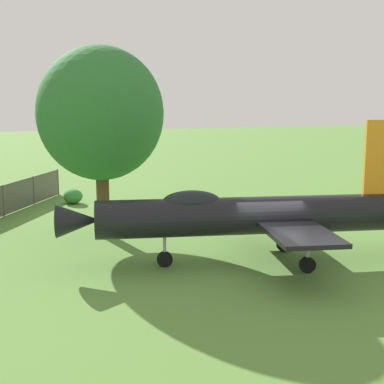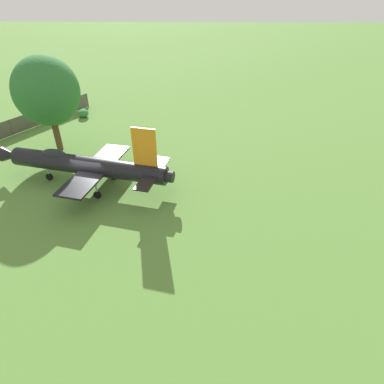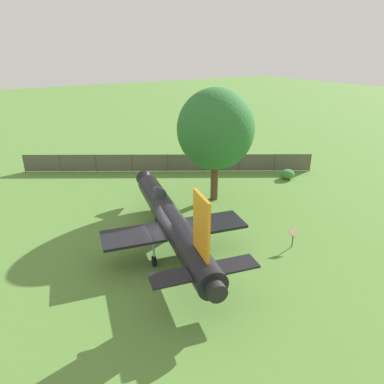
# 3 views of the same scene
# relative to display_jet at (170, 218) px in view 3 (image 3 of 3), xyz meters

# --- Properties ---
(ground_plane) EXTENTS (200.00, 200.00, 0.00)m
(ground_plane) POSITION_rel_display_jet_xyz_m (0.07, 0.32, -1.95)
(ground_plane) COLOR #568438
(display_jet) EXTENTS (8.51, 14.60, 5.52)m
(display_jet) POSITION_rel_display_jet_xyz_m (0.00, 0.00, 0.00)
(display_jet) COLOR black
(display_jet) RESTS_ON ground_plane
(shade_tree) EXTENTS (5.86, 5.73, 8.71)m
(shade_tree) POSITION_rel_display_jet_xyz_m (-6.50, -4.57, 3.70)
(shade_tree) COLOR brown
(shade_tree) RESTS_ON ground_plane
(perimeter_fence) EXTENTS (23.89, 14.77, 1.73)m
(perimeter_fence) POSITION_rel_display_jet_xyz_m (-6.61, -12.53, -1.03)
(perimeter_fence) COLOR #4C4238
(perimeter_fence) RESTS_ON ground_plane
(shrub_near_fence) EXTENTS (1.29, 1.17, 0.91)m
(shrub_near_fence) POSITION_rel_display_jet_xyz_m (-14.97, -4.74, -1.49)
(shrub_near_fence) COLOR #387F3D
(shrub_near_fence) RESTS_ON ground_plane
(info_plaque) EXTENTS (0.64, 0.46, 1.14)m
(info_plaque) POSITION_rel_display_jet_xyz_m (-6.27, 3.96, -1.09)
(info_plaque) COLOR #333333
(info_plaque) RESTS_ON ground_plane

